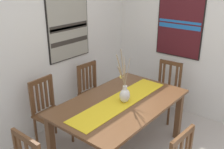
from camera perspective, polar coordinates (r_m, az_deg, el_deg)
The scene contains 10 objects.
wall_back at distance 3.90m, azimuth -14.90°, elevation 6.53°, with size 6.40×0.12×2.70m, color silver.
wall_side at distance 4.34m, azimuth 22.11°, elevation 7.14°, with size 0.12×6.40×2.70m, color silver.
dining_table at distance 3.39m, azimuth 1.89°, elevation -7.47°, with size 1.75×1.08×0.78m.
table_runner at distance 3.34m, azimuth 1.91°, elevation -5.86°, with size 1.61×0.36×0.01m, color gold.
centerpiece_vase at distance 3.26m, azimuth 2.79°, elevation -4.21°, with size 0.31×0.16×0.71m.
chair_0 at distance 4.42m, azimuth 11.75°, elevation -3.27°, with size 0.45×0.45×0.95m.
chair_1 at distance 4.26m, azimuth -4.27°, elevation -3.62°, with size 0.44×0.44×0.96m.
chair_3 at distance 3.76m, azimuth -13.65°, elevation -7.82°, with size 0.44×0.44×0.97m.
painting_on_back_wall at distance 4.07m, azimuth -9.63°, elevation 10.67°, with size 0.80×0.05×1.06m.
painting_on_side_wall at distance 4.45m, azimuth 14.76°, elevation 11.07°, with size 0.05×0.79×1.15m.
Camera 1 is at (-2.19, -1.22, 2.32)m, focal length 41.46 mm.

